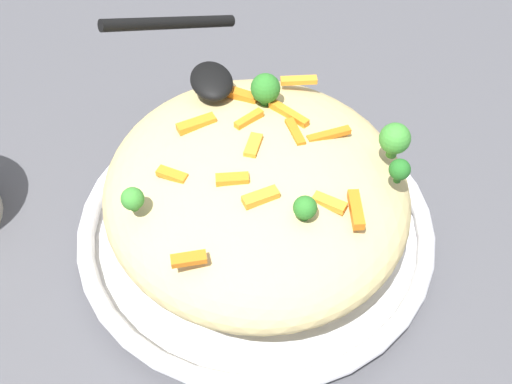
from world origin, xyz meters
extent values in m
plane|color=#4C4C51|center=(0.00, 0.00, 0.00)|extent=(2.40, 2.40, 0.00)
cylinder|color=silver|center=(0.00, 0.00, 0.01)|extent=(0.32, 0.32, 0.02)
torus|color=silver|center=(0.00, 0.00, 0.03)|extent=(0.35, 0.35, 0.02)
torus|color=black|center=(0.00, 0.00, 0.03)|extent=(0.34, 0.34, 0.00)
ellipsoid|color=#D1BA7A|center=(0.00, 0.00, 0.08)|extent=(0.29, 0.28, 0.09)
cube|color=orange|center=(-0.01, 0.00, 0.13)|extent=(0.03, 0.02, 0.01)
cube|color=orange|center=(0.06, 0.04, 0.12)|extent=(0.03, 0.03, 0.01)
cube|color=orange|center=(-0.01, 0.07, 0.12)|extent=(0.01, 0.04, 0.01)
cube|color=orange|center=(-0.08, 0.01, 0.12)|extent=(0.03, 0.04, 0.01)
cube|color=orange|center=(0.09, -0.08, 0.12)|extent=(0.01, 0.03, 0.01)
cube|color=orange|center=(0.00, -0.07, 0.12)|extent=(0.02, 0.03, 0.01)
cube|color=orange|center=(0.02, -0.03, 0.13)|extent=(0.01, 0.03, 0.01)
cube|color=orange|center=(-0.09, 0.07, 0.12)|extent=(0.02, 0.04, 0.01)
cube|color=orange|center=(-0.02, 0.04, 0.12)|extent=(0.03, 0.01, 0.01)
cube|color=orange|center=(-0.04, 0.04, 0.12)|extent=(0.04, 0.03, 0.01)
cube|color=orange|center=(-0.04, 0.01, 0.13)|extent=(0.02, 0.03, 0.01)
cube|color=orange|center=(0.05, -0.01, 0.13)|extent=(0.02, 0.03, 0.01)
cube|color=orange|center=(0.08, 0.06, 0.12)|extent=(0.04, 0.02, 0.01)
cube|color=orange|center=(-0.05, -0.04, 0.12)|extent=(0.02, 0.04, 0.01)
cylinder|color=#205B1C|center=(0.05, 0.11, 0.12)|extent=(0.01, 0.01, 0.01)
sphere|color=#236B23|center=(0.05, 0.11, 0.13)|extent=(0.02, 0.02, 0.02)
cylinder|color=#377928|center=(0.03, 0.12, 0.12)|extent=(0.01, 0.01, 0.01)
sphere|color=#3D8E33|center=(0.03, 0.12, 0.14)|extent=(0.03, 0.03, 0.03)
cylinder|color=#377928|center=(0.03, -0.11, 0.12)|extent=(0.01, 0.01, 0.01)
sphere|color=#3D8E33|center=(0.03, -0.11, 0.13)|extent=(0.02, 0.02, 0.02)
cylinder|color=#296820|center=(0.07, 0.02, 0.12)|extent=(0.01, 0.01, 0.01)
sphere|color=#2D7A28|center=(0.07, 0.02, 0.13)|extent=(0.02, 0.02, 0.02)
cylinder|color=#296820|center=(-0.07, 0.03, 0.12)|extent=(0.01, 0.01, 0.01)
sphere|color=#2D7A28|center=(-0.07, 0.03, 0.14)|extent=(0.03, 0.03, 0.03)
ellipsoid|color=black|center=(-0.10, -0.02, 0.13)|extent=(0.06, 0.04, 0.02)
cylinder|color=black|center=(-0.17, -0.04, 0.16)|extent=(0.06, 0.14, 0.06)
camera|label=1|loc=(0.35, -0.10, 0.50)|focal=42.94mm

